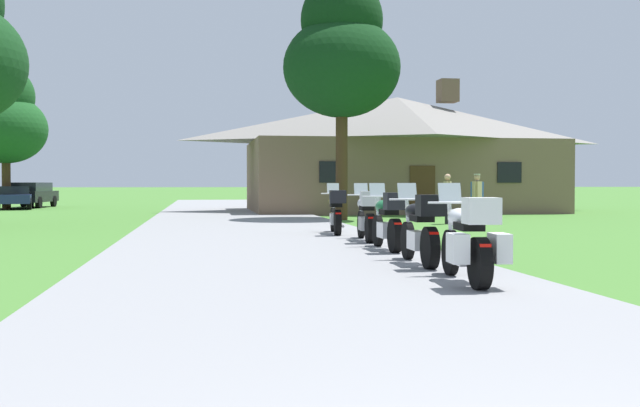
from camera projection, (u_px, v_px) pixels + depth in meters
name	position (u px, v px, depth m)	size (l,w,h in m)	color
ground_plane	(249.00, 230.00, 21.50)	(500.00, 500.00, 0.00)	#42752D
asphalt_driveway	(254.00, 234.00, 19.53)	(6.40, 80.00, 0.06)	gray
motorcycle_white_nearest_to_camera	(469.00, 242.00, 9.53)	(0.82, 2.08, 1.30)	black
motorcycle_black_second_in_row	(421.00, 230.00, 11.80)	(0.66, 2.08, 1.30)	black
motorcycle_green_third_in_row	(388.00, 221.00, 14.42)	(0.66, 2.08, 1.30)	black
motorcycle_silver_fourth_in_row	(366.00, 216.00, 16.73)	(0.66, 2.08, 1.30)	black
motorcycle_yellow_farthest_in_row	(336.00, 212.00, 19.08)	(0.69, 2.08, 1.30)	black
stone_lodge	(397.00, 153.00, 35.84)	(14.77, 8.76, 6.38)	brown
bystander_blue_shirt_near_lodge	(477.00, 194.00, 28.87)	(0.40, 0.44, 1.69)	navy
bystander_tan_shirt_beside_signpost	(477.00, 195.00, 25.74)	(0.42, 0.41, 1.69)	black
bystander_tan_shirt_by_tree	(447.00, 196.00, 24.73)	(0.36, 0.50, 1.67)	black
tree_left_far	(6.00, 120.00, 39.11)	(4.24, 4.24, 7.49)	#422D19
tree_by_lodge_front	(342.00, 54.00, 27.43)	(4.32, 4.32, 8.96)	#422D19
parked_black_suv_far_left	(30.00, 194.00, 41.69)	(2.21, 4.73, 1.40)	black
parked_navy_sedan_far_left	(13.00, 197.00, 39.12)	(2.52, 4.45, 1.20)	navy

